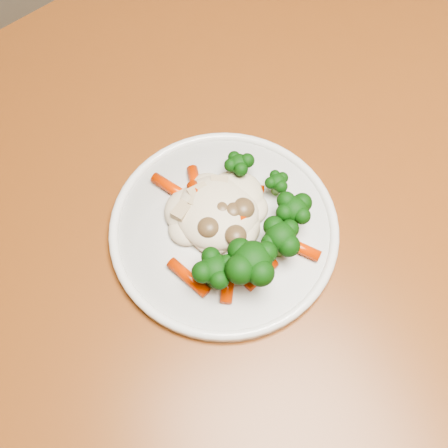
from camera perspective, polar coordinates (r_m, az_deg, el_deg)
name	(u,v)px	position (r m, az deg, el deg)	size (l,w,h in m)	color
dining_table	(198,297)	(0.67, -2.70, -7.43)	(1.41, 1.07, 0.75)	brown
plate	(224,230)	(0.59, 0.00, -0.62)	(0.24, 0.24, 0.01)	white
meal	(238,229)	(0.56, 1.47, -0.46)	(0.16, 0.18, 0.06)	beige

